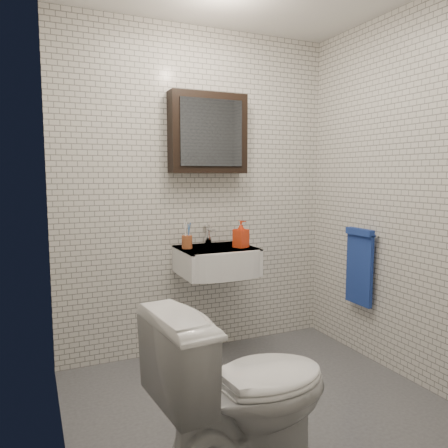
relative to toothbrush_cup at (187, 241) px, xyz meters
name	(u,v)px	position (x,y,z in m)	size (l,w,h in m)	color
ground	(259,406)	(0.16, -0.82, -0.90)	(2.20, 2.00, 0.01)	#45474C
room_shell	(262,161)	(0.16, -0.82, 0.56)	(2.22, 2.02, 2.51)	silver
washbasin	(218,261)	(0.21, -0.09, -0.15)	(0.55, 0.50, 0.20)	white
faucet	(208,236)	(0.21, 0.11, 0.01)	(0.06, 0.20, 0.15)	silver
mirror_cabinet	(208,133)	(0.21, 0.11, 0.80)	(0.60, 0.15, 0.60)	black
towel_rail	(360,263)	(1.21, -0.47, -0.18)	(0.09, 0.30, 0.58)	silver
toothbrush_cup	(187,241)	(0.00, 0.00, 0.00)	(0.10, 0.10, 0.21)	#9D4D27
soap_bottle	(241,234)	(0.38, -0.12, 0.05)	(0.09, 0.09, 0.20)	orange
toilet	(244,392)	(-0.21, -1.35, -0.48)	(0.47, 0.83, 0.84)	white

